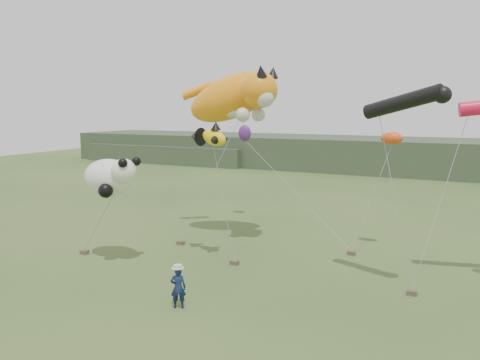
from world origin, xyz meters
name	(u,v)px	position (x,y,z in m)	size (l,w,h in m)	color
ground	(201,306)	(0.00, 0.00, 0.00)	(120.00, 120.00, 0.00)	#385123
headland	(363,155)	(-3.11, 44.69, 1.92)	(90.00, 13.00, 4.00)	#2D3D28
festival_attendant	(178,288)	(-0.71, -0.48, 0.81)	(0.59, 0.39, 1.63)	#111F43
sandbag_anchors	(244,259)	(-0.90, 5.74, 0.10)	(16.56, 6.39, 0.20)	brown
cat_kite	(238,96)	(-2.93, 9.07, 8.28)	(6.98, 3.89, 4.06)	orange
fish_kite	(207,137)	(-2.58, 5.06, 6.24)	(2.48, 1.61, 1.28)	yellow
tube_kites	(460,103)	(8.46, 6.14, 7.83)	(7.10, 4.08, 1.37)	black
panda_kite	(111,177)	(-6.70, 2.75, 4.30)	(3.19, 2.06, 1.98)	white
misc_kites	(299,135)	(-0.54, 12.63, 6.00)	(11.19, 4.08, 1.13)	#DB4515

